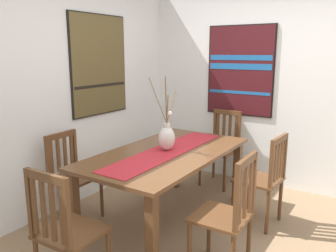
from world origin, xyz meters
The scene contains 13 objects.
ground_plane centered at (0.00, 0.00, -0.01)m, with size 6.40×6.40×0.03m, color #8E7051.
wall_back centered at (0.00, 1.86, 1.35)m, with size 6.40×0.12×2.70m, color white.
wall_side centered at (1.86, 0.00, 1.35)m, with size 0.12×6.40×2.70m, color white.
dining_table centered at (0.21, 0.64, 0.66)m, with size 1.88×1.01×0.76m.
table_runner centered at (0.21, 0.64, 0.76)m, with size 1.73×0.36×0.01m, color #B7232D.
centerpiece_vase centered at (0.24, 0.66, 0.90)m, with size 0.26×0.23×0.76m.
chair_0 centered at (-0.25, -0.22, 0.51)m, with size 0.43×0.43×0.99m.
chair_1 centered at (0.70, -0.21, 0.50)m, with size 0.45×0.45×0.95m.
chair_2 centered at (-0.27, 1.51, 0.49)m, with size 0.43×0.43×0.92m.
chair_3 centered at (1.50, 0.61, 0.51)m, with size 0.45×0.45×0.98m.
chair_4 centered at (-1.12, 0.63, 0.51)m, with size 0.43×0.43×0.98m.
painting_on_back_wall centered at (0.49, 1.79, 1.58)m, with size 0.91×0.05×1.19m.
painting_on_side_wall centered at (1.79, 0.52, 1.49)m, with size 0.05×0.91×1.18m.
Camera 1 is at (-2.58, -1.17, 1.74)m, focal length 36.79 mm.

